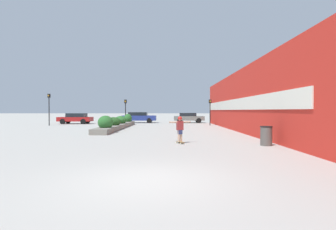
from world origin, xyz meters
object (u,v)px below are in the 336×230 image
at_px(car_center_left, 139,117).
at_px(trash_bin, 266,136).
at_px(car_rightmost, 76,118).
at_px(traffic_light_far_left, 49,104).
at_px(car_leftmost, 250,117).
at_px(skateboard, 180,142).
at_px(traffic_light_left, 125,107).
at_px(car_center_right, 189,117).
at_px(traffic_light_right, 210,107).
at_px(skateboarder, 180,126).

bearing_deg(car_center_left, trash_bin, 21.08).
bearing_deg(car_center_left, car_rightmost, -69.78).
bearing_deg(car_center_left, traffic_light_far_left, -53.89).
distance_m(car_leftmost, traffic_light_far_left, 26.57).
xyz_separation_m(trash_bin, car_rightmost, (-17.41, 21.30, 0.26)).
height_order(skateboard, traffic_light_left, traffic_light_left).
height_order(car_center_right, traffic_light_right, traffic_light_right).
relative_size(skateboard, traffic_light_right, 0.26).
bearing_deg(traffic_light_far_left, skateboard, -47.96).
relative_size(traffic_light_left, traffic_light_right, 1.00).
bearing_deg(skateboarder, traffic_light_far_left, 107.66).
xyz_separation_m(skateboard, car_leftmost, (10.87, 23.26, 0.69)).
bearing_deg(car_leftmost, trash_bin, 164.86).
xyz_separation_m(car_center_right, traffic_light_right, (2.12, -6.24, 1.36)).
distance_m(skateboard, traffic_light_right, 17.74).
height_order(car_leftmost, traffic_light_left, traffic_light_left).
xyz_separation_m(car_center_right, traffic_light_left, (-8.01, -6.12, 1.36)).
bearing_deg(skateboarder, car_leftmost, 40.57).
height_order(trash_bin, traffic_light_far_left, traffic_light_far_left).
height_order(skateboarder, traffic_light_left, traffic_light_left).
bearing_deg(traffic_light_right, car_rightmost, 169.14).
height_order(skateboarder, car_rightmost, skateboarder).
relative_size(skateboarder, car_leftmost, 0.35).
bearing_deg(skateboarder, car_center_right, 60.48).
height_order(skateboard, traffic_light_far_left, traffic_light_far_left).
height_order(skateboarder, traffic_light_right, traffic_light_right).
distance_m(skateboard, trash_bin, 4.45).
height_order(skateboarder, car_center_left, car_center_left).
bearing_deg(car_center_right, car_rightmost, -79.12).
relative_size(car_center_right, traffic_light_right, 1.39).
bearing_deg(skateboarder, skateboard, -24.38).
bearing_deg(trash_bin, car_leftmost, 74.86).
xyz_separation_m(skateboard, trash_bin, (4.34, -0.88, 0.42)).
height_order(traffic_light_right, traffic_light_far_left, traffic_light_far_left).
bearing_deg(car_center_right, car_center_left, -90.40).
relative_size(trash_bin, car_rightmost, 0.23).
xyz_separation_m(trash_bin, car_center_right, (-2.24, 24.22, 0.27)).
distance_m(trash_bin, car_center_right, 24.33).
relative_size(car_center_left, traffic_light_left, 1.56).
height_order(trash_bin, car_center_right, car_center_right).
relative_size(car_rightmost, traffic_light_left, 1.40).
distance_m(car_leftmost, traffic_light_left, 17.89).
xyz_separation_m(car_center_right, car_rightmost, (-15.17, -2.92, -0.01)).
bearing_deg(car_center_left, car_center_right, 89.60).
bearing_deg(traffic_light_right, car_center_left, 145.78).
bearing_deg(traffic_light_left, traffic_light_far_left, -174.16).
distance_m(car_center_right, car_rightmost, 15.45).
relative_size(car_leftmost, car_rightmost, 0.90).
bearing_deg(trash_bin, traffic_light_left, 119.52).
height_order(car_center_left, traffic_light_right, traffic_light_right).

